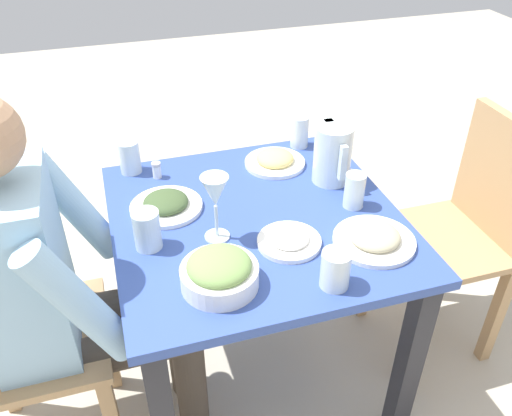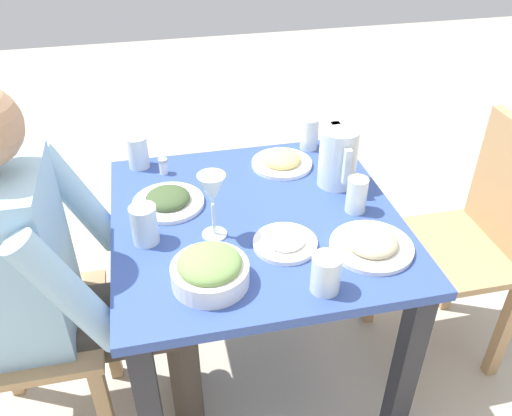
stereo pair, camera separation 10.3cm
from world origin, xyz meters
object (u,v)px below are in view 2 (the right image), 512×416
(diner_near, at_px, (64,271))
(plate_yoghurt, at_px, (285,241))
(chair_far, at_px, (474,237))
(water_glass_center, at_px, (357,195))
(water_glass_far_left, at_px, (309,133))
(water_glass_by_pitcher, at_px, (144,225))
(wine_glass, at_px, (212,193))
(plate_fries, at_px, (282,161))
(salad_bowl, at_px, (210,270))
(dining_table, at_px, (256,250))
(water_pitcher, at_px, (338,157))
(water_glass_near_right, at_px, (138,152))
(salt_shaker, at_px, (163,166))
(plate_dolmas, at_px, (168,200))
(plate_beans, at_px, (372,244))
(water_glass_near_left, at_px, (326,273))

(diner_near, distance_m, plate_yoghurt, 0.60)
(chair_far, height_order, water_glass_center, chair_far)
(water_glass_far_left, bearing_deg, plate_yoghurt, -23.47)
(water_glass_by_pitcher, bearing_deg, wine_glass, 85.37)
(plate_fries, bearing_deg, salad_bowl, -31.56)
(dining_table, distance_m, diner_near, 0.56)
(wine_glass, bearing_deg, water_pitcher, 113.80)
(plate_yoghurt, bearing_deg, water_glass_near_right, -144.25)
(water_pitcher, bearing_deg, salt_shaker, -108.68)
(water_pitcher, distance_m, salt_shaker, 0.57)
(plate_dolmas, height_order, water_glass_near_right, water_glass_near_right)
(plate_fries, height_order, plate_beans, plate_fries)
(diner_near, relative_size, salad_bowl, 6.14)
(plate_beans, bearing_deg, plate_dolmas, -122.44)
(salad_bowl, height_order, water_glass_center, water_glass_center)
(salad_bowl, relative_size, plate_beans, 0.86)
(chair_far, xyz_separation_m, water_pitcher, (-0.14, -0.46, 0.29))
(dining_table, bearing_deg, salt_shaker, -141.02)
(water_glass_near_right, distance_m, salt_shaker, 0.10)
(plate_yoghurt, xyz_separation_m, water_glass_by_pitcher, (-0.10, -0.37, 0.04))
(water_glass_center, bearing_deg, diner_near, -87.36)
(water_glass_by_pitcher, height_order, salt_shaker, water_glass_by_pitcher)
(salad_bowl, height_order, water_glass_by_pitcher, water_glass_by_pitcher)
(dining_table, distance_m, water_glass_near_left, 0.39)
(water_glass_near_right, bearing_deg, water_glass_by_pitcher, 0.39)
(salad_bowl, bearing_deg, plate_yoghurt, 115.02)
(water_glass_center, bearing_deg, wine_glass, -85.89)
(dining_table, distance_m, water_glass_center, 0.35)
(plate_yoghurt, xyz_separation_m, plate_fries, (-0.42, 0.10, 0.00))
(plate_fries, xyz_separation_m, water_glass_near_right, (-0.10, -0.47, 0.04))
(salad_bowl, height_order, plate_dolmas, salad_bowl)
(water_glass_near_right, bearing_deg, wine_glass, 23.83)
(water_pitcher, relative_size, water_glass_center, 1.75)
(diner_near, distance_m, water_glass_near_left, 0.70)
(diner_near, distance_m, salt_shaker, 0.49)
(chair_far, relative_size, water_glass_by_pitcher, 8.04)
(water_glass_far_left, bearing_deg, plate_beans, -0.13)
(chair_far, height_order, water_pitcher, chair_far)
(water_glass_near_right, bearing_deg, salad_bowl, 13.73)
(plate_dolmas, relative_size, water_glass_far_left, 1.90)
(salad_bowl, bearing_deg, water_glass_center, 115.18)
(diner_near, relative_size, water_glass_by_pitcher, 10.68)
(water_glass_near_right, bearing_deg, salt_shaker, 50.99)
(water_glass_far_left, bearing_deg, water_glass_near_right, -89.61)
(water_glass_far_left, relative_size, water_glass_by_pitcher, 1.01)
(salad_bowl, xyz_separation_m, water_glass_far_left, (-0.62, 0.44, 0.01))
(diner_near, height_order, water_glass_near_right, diner_near)
(plate_yoghurt, height_order, water_glass_by_pitcher, water_glass_by_pitcher)
(diner_near, height_order, wine_glass, diner_near)
(water_pitcher, xyz_separation_m, water_glass_center, (0.15, 0.01, -0.04))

